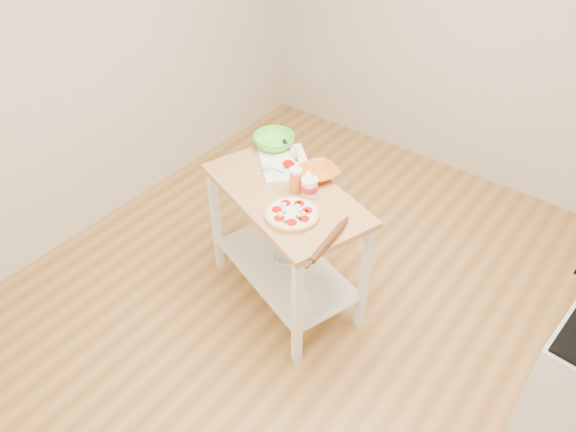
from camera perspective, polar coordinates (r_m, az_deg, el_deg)
The scene contains 13 objects.
room_shell at distance 2.94m, azimuth 3.46°, elevation 6.63°, with size 4.04×4.54×2.74m.
prep_island at distance 3.55m, azimuth -0.22°, elevation -0.80°, with size 1.23×0.92×0.90m.
pizza at distance 3.20m, azimuth 0.41°, elevation 0.24°, with size 0.32×0.32×0.05m.
cutting_board at distance 3.64m, azimuth -0.28°, elevation 5.48°, with size 0.50×0.49×0.04m.
spatula at distance 3.55m, azimuth -1.64°, elevation 4.72°, with size 0.15×0.06×0.01m.
knife at distance 3.76m, azimuth 0.07°, elevation 6.96°, with size 0.24×0.17×0.01m.
orange_bowl at distance 3.51m, azimuth 3.09°, elevation 4.39°, with size 0.24×0.24×0.06m, color orange.
green_bowl at distance 3.78m, azimuth -1.43°, elevation 7.61°, with size 0.28×0.28×0.09m, color #5CE134.
beer_pint at distance 3.36m, azimuth 0.78°, elevation 3.69°, with size 0.08×0.08×0.16m.
yogurt_tub at distance 3.33m, azimuth 2.18°, elevation 2.94°, with size 0.10×0.10×0.21m.
rolling_pin at distance 3.02m, azimuth 4.08°, elevation -2.65°, with size 0.04×0.04×0.35m, color brown.
shelf_glass_bowl at distance 3.83m, azimuth -0.13°, elevation -4.29°, with size 0.19×0.19×0.06m, color silver.
shelf_bin at distance 3.60m, azimuth 2.33°, elevation -7.41°, with size 0.12×0.12×0.12m, color white.
Camera 1 is at (1.36, -2.06, 2.95)m, focal length 35.00 mm.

